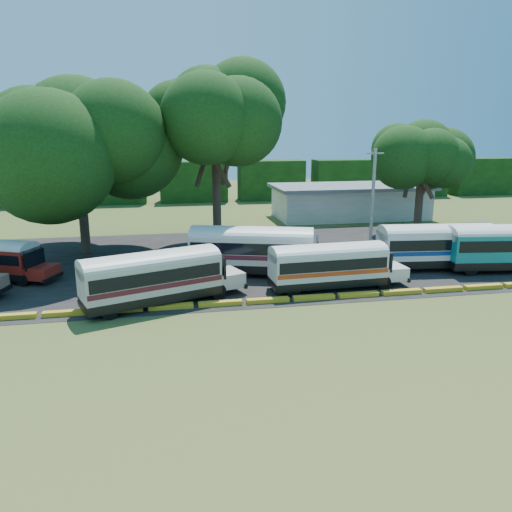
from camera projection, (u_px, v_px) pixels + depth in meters
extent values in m
plane|color=#2F4A18|center=(247.00, 310.00, 30.04)|extent=(160.00, 160.00, 0.00)
cube|color=black|center=(235.00, 260.00, 41.64)|extent=(64.00, 24.00, 0.02)
cube|color=gold|center=(12.00, 317.00, 28.52)|extent=(2.70, 0.45, 0.30)
cube|color=gold|center=(67.00, 313.00, 29.06)|extent=(2.70, 0.45, 0.30)
cube|color=gold|center=(120.00, 310.00, 29.60)|extent=(2.70, 0.45, 0.30)
cube|color=gold|center=(171.00, 307.00, 30.14)|extent=(2.70, 0.45, 0.30)
cube|color=gold|center=(220.00, 303.00, 30.68)|extent=(2.70, 0.45, 0.30)
cube|color=gold|center=(268.00, 301.00, 31.22)|extent=(2.70, 0.45, 0.30)
cube|color=gold|center=(314.00, 298.00, 31.76)|extent=(2.70, 0.45, 0.30)
cube|color=gold|center=(358.00, 295.00, 32.30)|extent=(2.70, 0.45, 0.30)
cube|color=gold|center=(401.00, 292.00, 32.84)|extent=(2.70, 0.45, 0.30)
cube|color=gold|center=(443.00, 289.00, 33.38)|extent=(2.70, 0.45, 0.30)
cube|color=gold|center=(483.00, 287.00, 33.92)|extent=(2.70, 0.45, 0.30)
cube|color=silver|center=(350.00, 203.00, 61.41)|extent=(18.00, 8.00, 3.60)
cube|color=#515358|center=(351.00, 187.00, 60.92)|extent=(19.00, 9.00, 0.40)
cube|color=black|center=(23.00, 185.00, 70.71)|extent=(10.00, 4.00, 6.00)
cube|color=black|center=(111.00, 183.00, 72.87)|extent=(10.00, 4.00, 6.00)
cube|color=black|center=(193.00, 182.00, 75.03)|extent=(10.00, 4.00, 6.00)
cube|color=black|center=(271.00, 180.00, 77.19)|extent=(10.00, 4.00, 6.00)
cube|color=black|center=(345.00, 179.00, 79.34)|extent=(10.00, 4.00, 6.00)
cube|color=black|center=(414.00, 177.00, 81.50)|extent=(10.00, 4.00, 6.00)
cube|color=black|center=(480.00, 176.00, 83.66)|extent=(10.00, 4.00, 6.00)
cube|color=black|center=(0.00, 292.00, 31.54)|extent=(0.86, 2.50, 0.31)
cylinder|color=black|center=(22.00, 280.00, 34.43)|extent=(0.92, 0.59, 0.90)
cylinder|color=black|center=(40.00, 273.00, 36.24)|extent=(0.92, 0.59, 0.90)
cube|color=#9F1E16|center=(43.00, 272.00, 35.02)|extent=(2.27, 2.45, 0.85)
cube|color=black|center=(35.00, 259.00, 34.93)|extent=(0.95, 1.94, 1.23)
cube|color=black|center=(53.00, 277.00, 34.94)|extent=(1.03, 2.07, 0.27)
cylinder|color=black|center=(218.00, 292.00, 31.80)|extent=(1.06, 0.62, 1.02)
cylinder|color=black|center=(204.00, 283.00, 33.62)|extent=(1.06, 0.62, 1.02)
cylinder|color=black|center=(109.00, 311.00, 28.37)|extent=(1.06, 0.62, 1.02)
cylinder|color=black|center=(100.00, 300.00, 30.19)|extent=(1.06, 0.62, 1.02)
cube|color=black|center=(152.00, 295.00, 30.71)|extent=(8.73, 5.26, 0.56)
cube|color=beige|center=(151.00, 276.00, 30.41)|extent=(8.73, 5.26, 1.87)
cube|color=black|center=(151.00, 272.00, 30.36)|extent=(8.43, 5.20, 0.78)
cube|color=#55161E|center=(152.00, 282.00, 30.50)|extent=(8.66, 5.27, 0.31)
ellipsoid|color=silver|center=(151.00, 261.00, 30.18)|extent=(8.73, 5.26, 1.15)
cube|color=beige|center=(226.00, 278.00, 33.16)|extent=(2.49, 2.74, 0.97)
cube|color=black|center=(217.00, 265.00, 32.59)|extent=(0.95, 2.26, 1.40)
cube|color=black|center=(237.00, 282.00, 33.69)|extent=(1.03, 2.41, 0.31)
cube|color=black|center=(84.00, 308.00, 28.69)|extent=(1.03, 2.41, 0.31)
cylinder|color=black|center=(309.00, 273.00, 35.69)|extent=(1.14, 0.62, 1.10)
cylinder|color=black|center=(309.00, 265.00, 37.96)|extent=(1.14, 0.62, 1.10)
cylinder|color=black|center=(207.00, 270.00, 36.49)|extent=(1.14, 0.62, 1.10)
cylinder|color=black|center=(213.00, 262.00, 38.75)|extent=(1.14, 0.62, 1.10)
cube|color=black|center=(252.00, 265.00, 37.24)|extent=(9.41, 5.26, 0.60)
cube|color=silver|center=(252.00, 248.00, 36.92)|extent=(9.41, 5.26, 2.01)
cube|color=black|center=(252.00, 245.00, 36.86)|extent=(9.09, 5.22, 0.84)
cube|color=#5A1724|center=(252.00, 254.00, 37.02)|extent=(9.34, 5.27, 0.33)
ellipsoid|color=silver|center=(252.00, 235.00, 36.68)|extent=(9.41, 5.26, 1.24)
cube|color=silver|center=(326.00, 263.00, 36.58)|extent=(2.60, 2.89, 1.04)
cube|color=black|center=(317.00, 249.00, 36.39)|extent=(0.90, 2.46, 1.51)
cube|color=black|center=(339.00, 269.00, 36.58)|extent=(0.98, 2.63, 0.33)
cube|color=black|center=(194.00, 265.00, 37.74)|extent=(0.98, 2.63, 0.33)
cylinder|color=black|center=(384.00, 283.00, 33.79)|extent=(0.96, 0.31, 0.95)
cylinder|color=black|center=(370.00, 274.00, 35.70)|extent=(0.96, 0.31, 0.95)
cylinder|color=black|center=(293.00, 290.00, 32.31)|extent=(0.96, 0.31, 0.95)
cylinder|color=black|center=(284.00, 281.00, 34.22)|extent=(0.96, 0.31, 0.95)
cube|color=black|center=(327.00, 280.00, 33.86)|extent=(7.89, 2.77, 0.52)
cube|color=silver|center=(328.00, 264.00, 33.59)|extent=(7.89, 2.77, 1.74)
cube|color=black|center=(328.00, 261.00, 33.54)|extent=(7.58, 2.81, 0.73)
cube|color=red|center=(328.00, 269.00, 33.67)|extent=(7.82, 2.80, 0.28)
ellipsoid|color=silver|center=(328.00, 252.00, 33.37)|extent=(7.89, 2.77, 1.07)
cube|color=silver|center=(391.00, 272.00, 34.88)|extent=(1.81, 2.17, 0.90)
cube|color=black|center=(384.00, 259.00, 34.51)|extent=(0.25, 2.19, 1.30)
cube|color=black|center=(401.00, 276.00, 35.15)|extent=(0.29, 2.33, 0.28)
cube|color=black|center=(273.00, 285.00, 33.01)|extent=(0.29, 2.33, 0.28)
cylinder|color=black|center=(494.00, 265.00, 38.05)|extent=(1.09, 0.40, 1.07)
cylinder|color=black|center=(478.00, 257.00, 40.26)|extent=(1.09, 0.40, 1.07)
cylinder|color=black|center=(402.00, 267.00, 37.42)|extent=(1.09, 0.40, 1.07)
cylinder|color=black|center=(391.00, 259.00, 39.62)|extent=(1.09, 0.40, 1.07)
cube|color=black|center=(435.00, 260.00, 38.75)|extent=(8.96, 3.49, 0.59)
cube|color=white|center=(436.00, 244.00, 38.44)|extent=(8.96, 3.49, 1.95)
cube|color=black|center=(436.00, 241.00, 38.39)|extent=(8.62, 3.52, 0.82)
cube|color=navy|center=(436.00, 249.00, 38.54)|extent=(8.87, 3.53, 0.32)
ellipsoid|color=silver|center=(437.00, 232.00, 38.20)|extent=(8.96, 3.49, 1.20)
cube|color=white|center=(501.00, 255.00, 39.14)|extent=(2.14, 2.52, 1.01)
cube|color=black|center=(494.00, 242.00, 38.83)|extent=(0.40, 2.46, 1.46)
cube|color=black|center=(511.00, 260.00, 39.32)|extent=(0.44, 2.62, 0.32)
cube|color=black|center=(381.00, 263.00, 38.40)|extent=(0.44, 2.62, 0.32)
cylinder|color=black|center=(471.00, 269.00, 36.92)|extent=(1.12, 0.44, 1.09)
cylinder|color=black|center=(457.00, 261.00, 39.18)|extent=(1.12, 0.44, 1.09)
cube|color=black|center=(504.00, 262.00, 38.19)|extent=(9.19, 3.83, 0.60)
cube|color=#128081|center=(506.00, 246.00, 37.88)|extent=(9.19, 3.83, 1.99)
cube|color=black|center=(506.00, 242.00, 37.82)|extent=(8.85, 3.85, 0.84)
ellipsoid|color=silver|center=(508.00, 233.00, 37.63)|extent=(9.19, 3.83, 1.22)
cube|color=black|center=(448.00, 264.00, 37.97)|extent=(0.53, 2.67, 0.33)
cylinder|color=#34241A|center=(83.00, 214.00, 43.05)|extent=(0.80, 0.80, 6.91)
cylinder|color=#34241A|center=(96.00, 179.00, 42.97)|extent=(1.28, 2.54, 3.96)
cylinder|color=#34241A|center=(70.00, 179.00, 42.94)|extent=(1.97, 2.23, 3.96)
cylinder|color=#34241A|center=(75.00, 181.00, 41.07)|extent=(2.58, 0.87, 3.96)
ellipsoid|color=black|center=(77.00, 135.00, 41.42)|extent=(13.05, 13.05, 9.57)
cylinder|color=#34241A|center=(217.00, 200.00, 46.86)|extent=(0.80, 0.80, 8.32)
cylinder|color=#34241A|center=(228.00, 161.00, 46.63)|extent=(1.43, 2.95, 4.73)
cylinder|color=#34241A|center=(204.00, 161.00, 46.61)|extent=(2.25, 2.57, 4.73)
cylinder|color=#34241A|center=(215.00, 162.00, 44.73)|extent=(3.01, 0.95, 4.73)
ellipsoid|color=black|center=(215.00, 112.00, 44.92)|extent=(10.73, 10.73, 7.87)
cylinder|color=#34241A|center=(419.00, 205.00, 52.10)|extent=(0.80, 0.80, 5.76)
cylinder|color=#34241A|center=(429.00, 181.00, 52.14)|extent=(1.16, 2.20, 3.34)
cylinder|color=#34241A|center=(408.00, 181.00, 52.11)|extent=(1.74, 1.95, 3.34)
cylinder|color=#34241A|center=(425.00, 183.00, 50.24)|extent=(2.22, 0.81, 3.34)
ellipsoid|color=black|center=(423.00, 150.00, 50.72)|extent=(8.41, 8.41, 6.17)
cylinder|color=gray|center=(373.00, 198.00, 45.33)|extent=(0.30, 0.30, 8.96)
cube|color=gray|center=(375.00, 153.00, 44.34)|extent=(1.60, 0.12, 0.12)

